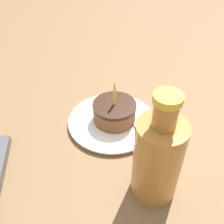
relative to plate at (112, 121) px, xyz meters
The scene contains 5 objects.
ground_plane 0.04m from the plate, 165.70° to the left, with size 2.40×2.40×0.04m.
plate is the anchor object (origin of this frame).
cake_slice 0.03m from the plate, 80.80° to the left, with size 0.10×0.10×0.11m.
fork 0.07m from the plate, 47.94° to the left, with size 0.18×0.03×0.01m.
bottle 0.21m from the plate, 15.41° to the left, with size 0.08×0.08×0.22m.
Camera 1 is at (0.48, -0.07, 0.44)m, focal length 42.00 mm.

